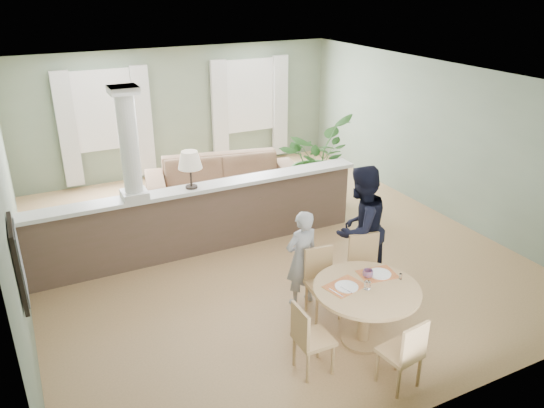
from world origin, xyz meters
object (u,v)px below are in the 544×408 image
houseplant (315,160)px  dining_table (366,298)px  man_person (360,229)px  chair_far_man (366,267)px  chair_side (309,337)px  chair_near (405,352)px  chair_far_boy (322,279)px  sofa (224,180)px  child_person (302,258)px

houseplant → dining_table: (-1.73, -4.06, -0.22)m
houseplant → man_person: size_ratio=0.91×
dining_table → chair_far_man: 0.84m
chair_side → chair_far_man: bearing=-57.0°
chair_side → man_person: size_ratio=0.48×
houseplant → chair_near: size_ratio=1.92×
chair_far_man → chair_far_boy: bearing=-174.9°
man_person → chair_far_boy: bearing=4.8°
chair_far_man → chair_near: size_ratio=1.14×
sofa → houseplant: size_ratio=1.80×
chair_near → man_person: man_person is taller
dining_table → houseplant: bearing=66.9°
chair_far_boy → chair_near: chair_far_boy is taller
houseplant → chair_far_boy: 3.82m
man_person → dining_table: bearing=41.6°
houseplant → chair_far_man: (-1.24, -3.38, -0.28)m
chair_far_boy → man_person: 0.93m
chair_far_boy → child_person: size_ratio=0.67×
chair_far_boy → child_person: 0.37m
chair_far_boy → chair_near: 1.58m
chair_far_boy → chair_near: size_ratio=1.05×
chair_far_man → child_person: 0.86m
chair_side → man_person: bearing=-49.6°
chair_far_boy → man_person: man_person is taller
houseplant → child_person: size_ratio=1.22×
chair_near → sofa: bearing=-100.3°
chair_near → child_person: (-0.17, 1.88, 0.20)m
child_person → man_person: 0.93m
dining_table → chair_far_man: chair_far_man is taller
chair_far_boy → chair_far_man: bearing=0.5°
chair_near → chair_side: size_ratio=0.99×
chair_far_man → child_person: size_ratio=0.72×
chair_far_boy → child_person: bearing=119.0°
dining_table → chair_far_boy: 0.77m
chair_near → houseplant: bearing=-118.5°
sofa → child_person: size_ratio=2.20×
chair_far_boy → sofa: bearing=93.0°
sofa → child_person: bearing=-84.2°
sofa → chair_far_boy: chair_far_boy is taller
houseplant → man_person: bearing=-110.1°
chair_far_boy → chair_near: (0.05, -1.58, -0.02)m
dining_table → man_person: 1.27m
sofa → man_person: man_person is taller
dining_table → chair_near: (-0.09, -0.83, -0.13)m
chair_side → child_person: (0.60, 1.22, 0.20)m
sofa → chair_far_man: size_ratio=3.04×
chair_near → man_person: size_ratio=0.47×
chair_near → child_person: size_ratio=0.63×
houseplant → chair_far_man: bearing=-110.1°
man_person → houseplant: bearing=-127.5°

